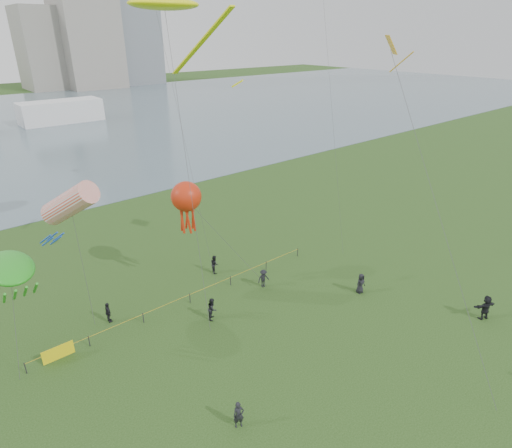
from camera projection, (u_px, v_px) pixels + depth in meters
ground_plane at (368, 405)px, 24.56m from camera, size 400.00×400.00×0.00m
building_mid at (86, 33)px, 156.87m from camera, size 20.00×20.00×38.00m
building_low at (44, 49)px, 154.92m from camera, size 16.00×18.00×28.00m
pavilion_right at (61, 112)px, 100.20m from camera, size 18.00×7.00×5.00m
fence at (115, 328)px, 30.07m from camera, size 24.07×0.07×1.05m
spectator_a at (212, 309)px, 31.68m from camera, size 1.07×1.07×1.74m
spectator_b at (263, 278)px, 35.67m from camera, size 1.13×0.77×1.62m
spectator_c at (108, 313)px, 31.32m from camera, size 0.46×0.98×1.63m
spectator_d at (361, 283)px, 34.87m from camera, size 0.90×0.65×1.72m
spectator_e at (486, 307)px, 31.63m from camera, size 1.89×1.25×1.96m
spectator_f at (239, 415)px, 22.95m from camera, size 0.71×0.60×1.65m
spectator_g at (215, 264)px, 37.84m from camera, size 0.86×0.97×1.66m
kite_stingray at (165, 5)px, 28.91m from camera, size 5.31×10.11×21.74m
kite_windsock at (70, 204)px, 28.35m from camera, size 4.14×4.94×11.03m
kite_creature at (9, 268)px, 25.36m from camera, size 2.66×4.89×7.30m
kite_octopus at (186, 197)px, 32.67m from camera, size 6.14×5.04×9.29m
kite_delta at (398, 66)px, 27.19m from camera, size 4.60×13.11×19.44m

